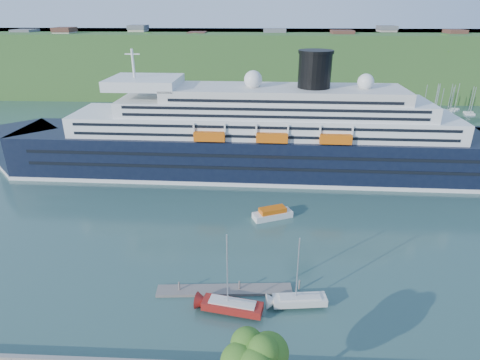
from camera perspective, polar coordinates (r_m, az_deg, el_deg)
far_hillside at (r=175.22m, az=1.32°, el=16.46°), size 400.00×50.00×24.00m
cruise_ship at (r=84.07m, az=1.81°, el=9.33°), size 115.24×19.20×25.80m
floating_pontoon at (r=53.06m, az=-2.22°, el=-15.37°), size 17.31×3.33×0.38m
sailboat_red at (r=46.86m, az=-1.14°, el=-13.74°), size 8.19×3.65×10.23m
sailboat_white_far at (r=48.63m, az=8.73°, el=-13.22°), size 7.31×2.75×9.22m
tender_launch at (r=69.06m, az=4.65°, el=-4.68°), size 7.21×4.81×1.89m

